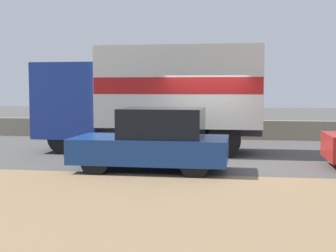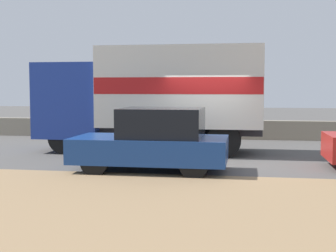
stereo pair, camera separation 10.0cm
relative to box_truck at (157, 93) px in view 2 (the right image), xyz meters
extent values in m
plane|color=#514F4C|center=(1.76, -2.35, -1.96)|extent=(80.00, 80.00, 0.00)
cube|color=#937551|center=(1.76, -7.39, -1.94)|extent=(60.00, 6.29, 0.04)
cube|color=gray|center=(1.76, 4.41, -1.57)|extent=(60.00, 0.35, 0.79)
cube|color=navy|center=(-2.84, 0.00, -0.26)|extent=(2.16, 2.34, 2.47)
cube|color=black|center=(-3.90, 0.00, 0.24)|extent=(0.06, 1.99, 1.09)
cube|color=#2D2D33|center=(0.84, 0.00, -1.21)|extent=(5.20, 1.39, 0.25)
cube|color=silver|center=(0.84, 0.00, 0.19)|extent=(5.20, 2.53, 2.56)
cube|color=red|center=(0.84, 0.00, 0.23)|extent=(5.18, 2.55, 0.51)
cylinder|color=black|center=(-2.84, -1.00, -1.44)|extent=(1.05, 0.28, 1.05)
cylinder|color=black|center=(-2.84, 1.00, -1.44)|extent=(1.05, 0.28, 1.05)
cylinder|color=black|center=(2.27, -1.00, -1.44)|extent=(1.05, 0.28, 1.05)
cylinder|color=black|center=(2.27, 1.00, -1.44)|extent=(1.05, 0.28, 1.05)
cylinder|color=black|center=(1.23, -1.00, -1.44)|extent=(1.05, 0.28, 1.05)
cylinder|color=black|center=(1.23, 1.00, -1.44)|extent=(1.05, 0.28, 1.05)
cube|color=navy|center=(0.53, -3.70, -1.40)|extent=(3.89, 1.88, 0.62)
cube|color=black|center=(0.84, -3.70, -0.72)|extent=(2.02, 1.73, 0.74)
cylinder|color=black|center=(-0.67, -4.52, -1.62)|extent=(0.69, 0.20, 0.69)
cylinder|color=black|center=(-0.67, -2.89, -1.62)|extent=(0.69, 0.20, 0.69)
cylinder|color=black|center=(1.74, -4.52, -1.62)|extent=(0.69, 0.20, 0.69)
cylinder|color=black|center=(1.74, -2.89, -1.62)|extent=(0.69, 0.20, 0.69)
camera|label=1|loc=(2.80, -15.27, 0.14)|focal=50.00mm
camera|label=2|loc=(2.90, -15.25, 0.14)|focal=50.00mm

